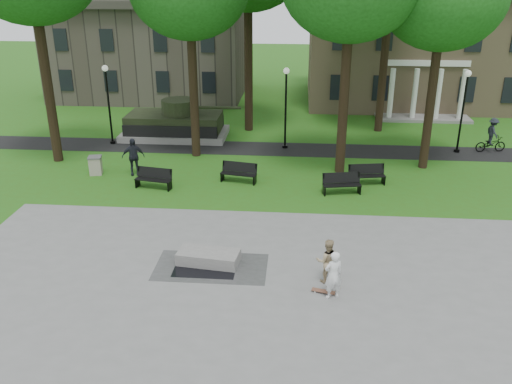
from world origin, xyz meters
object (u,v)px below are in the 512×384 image
Objects in this scene: concrete_block at (209,257)px; trash_bin at (96,165)px; skateboarder at (333,275)px; cyclist at (492,138)px; park_bench_0 at (154,178)px; friend_watching at (327,261)px.

trash_bin is at bearing 130.28° from concrete_block.
skateboarder is at bearing -23.52° from concrete_block.
concrete_block is 20.05m from cyclist.
park_bench_0 reaches higher than concrete_block.
trash_bin is (-3.48, 1.62, -0.04)m from park_bench_0.
concrete_block is at bearing -17.77° from friend_watching.
cyclist is (10.04, 15.02, 0.01)m from friend_watching.
friend_watching reaches higher than concrete_block.
concrete_block is at bearing 124.55° from cyclist.
park_bench_0 reaches higher than trash_bin.
friend_watching is 0.79× the size of cyclist.
concrete_block is at bearing -46.89° from skateboarder.
concrete_block is at bearing -49.72° from trash_bin.
trash_bin reaches higher than concrete_block.
cyclist is 2.09× the size of trash_bin.
trash_bin is (-7.31, 8.63, 0.24)m from concrete_block.
skateboarder is at bearing 93.56° from friend_watching.
cyclist is at bearing -145.10° from skateboarder.
skateboarder is at bearing 138.12° from cyclist.
park_bench_0 is at bearing 118.68° from concrete_block.
skateboarder is 12.10m from park_bench_0.
friend_watching is at bearing -12.38° from concrete_block.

